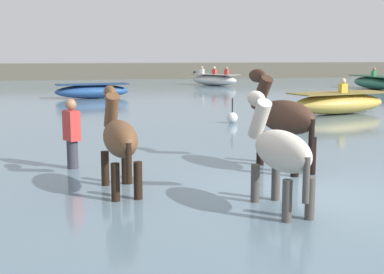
# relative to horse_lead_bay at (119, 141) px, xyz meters

# --- Properties ---
(ground_plane) EXTENTS (120.00, 120.00, 0.00)m
(ground_plane) POSITION_rel_horse_lead_bay_xyz_m (2.75, -0.62, -1.14)
(ground_plane) COLOR gray
(water_surface) EXTENTS (90.00, 90.00, 0.37)m
(water_surface) POSITION_rel_horse_lead_bay_xyz_m (2.75, 9.38, -0.95)
(water_surface) COLOR slate
(water_surface) RESTS_ON ground
(horse_lead_bay) EXTENTS (0.65, 1.77, 1.92)m
(horse_lead_bay) POSITION_rel_horse_lead_bay_xyz_m (0.00, 0.00, 0.00)
(horse_lead_bay) COLOR brown
(horse_lead_bay) RESTS_ON ground
(horse_trailing_dark_bay) EXTENTS (0.92, 1.96, 2.13)m
(horse_trailing_dark_bay) POSITION_rel_horse_lead_bay_xyz_m (2.95, 1.06, 0.13)
(horse_trailing_dark_bay) COLOR #382319
(horse_trailing_dark_bay) RESTS_ON ground
(horse_flank_pinto) EXTENTS (0.64, 1.76, 1.90)m
(horse_flank_pinto) POSITION_rel_horse_lead_bay_xyz_m (2.06, -1.31, -0.01)
(horse_flank_pinto) COLOR beige
(horse_flank_pinto) RESTS_ON ground
(boat_near_starboard) EXTENTS (3.50, 1.68, 0.65)m
(boat_near_starboard) POSITION_rel_horse_lead_bay_xyz_m (-0.59, 16.65, -0.44)
(boat_near_starboard) COLOR #28518E
(boat_near_starboard) RESTS_ON water_surface
(boat_mid_outer) EXTENTS (3.06, 3.41, 1.19)m
(boat_mid_outer) POSITION_rel_horse_lead_bay_xyz_m (6.85, 24.69, -0.40)
(boat_mid_outer) COLOR silver
(boat_mid_outer) RESTS_ON water_surface
(boat_near_port) EXTENTS (3.89, 2.21, 1.21)m
(boat_near_port) POSITION_rel_horse_lead_bay_xyz_m (7.75, 8.91, -0.40)
(boat_near_port) COLOR gold
(boat_near_port) RESTS_ON water_surface
(boat_far_inshore) EXTENTS (1.47, 4.14, 1.22)m
(boat_far_inshore) POSITION_rel_horse_lead_bay_xyz_m (15.15, 19.90, -0.40)
(boat_far_inshore) COLOR #337556
(boat_far_inshore) RESTS_ON water_surface
(person_wading_mid) EXTENTS (0.33, 0.38, 1.63)m
(person_wading_mid) POSITION_rel_horse_lead_bay_xyz_m (-0.78, 1.72, -0.27)
(person_wading_mid) COLOR #383842
(person_wading_mid) RESTS_ON ground
(channel_buoy) EXTENTS (0.32, 0.32, 0.74)m
(channel_buoy) POSITION_rel_horse_lead_bay_xyz_m (3.59, 7.22, -0.60)
(channel_buoy) COLOR silver
(channel_buoy) RESTS_ON water_surface
(far_shoreline) EXTENTS (80.00, 2.40, 1.58)m
(far_shoreline) POSITION_rel_horse_lead_bay_xyz_m (2.75, 34.26, -0.34)
(far_shoreline) COLOR #605B4C
(far_shoreline) RESTS_ON ground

